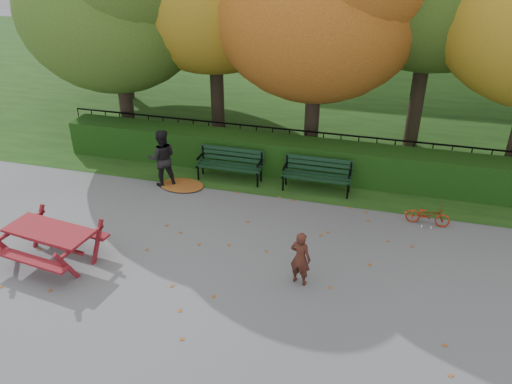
% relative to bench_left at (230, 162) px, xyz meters
% --- Properties ---
extents(ground, '(90.00, 90.00, 0.00)m').
position_rel_bench_left_xyz_m(ground, '(1.30, -3.70, -0.52)').
color(ground, slate).
rests_on(ground, ground).
extents(grass_strip, '(90.00, 90.00, 0.00)m').
position_rel_bench_left_xyz_m(grass_strip, '(1.30, 10.30, -0.51)').
color(grass_strip, '#193412').
rests_on(grass_strip, ground).
extents(hedge, '(13.00, 0.90, 1.00)m').
position_rel_bench_left_xyz_m(hedge, '(1.30, 0.80, -0.02)').
color(hedge, black).
rests_on(hedge, ground).
extents(iron_fence, '(14.00, 0.04, 1.02)m').
position_rel_bench_left_xyz_m(iron_fence, '(1.30, 1.60, 0.02)').
color(iron_fence, black).
rests_on(iron_fence, ground).
extents(bench_left, '(1.80, 0.57, 0.88)m').
position_rel_bench_left_xyz_m(bench_left, '(0.00, 0.00, 0.00)').
color(bench_left, black).
rests_on(bench_left, ground).
extents(bench_right, '(1.80, 0.57, 0.88)m').
position_rel_bench_left_xyz_m(bench_right, '(2.40, 0.00, 0.00)').
color(bench_right, black).
rests_on(bench_right, ground).
extents(picnic_table, '(2.01, 1.71, 0.89)m').
position_rel_bench_left_xyz_m(picnic_table, '(-2.40, -4.62, 0.09)').
color(picnic_table, maroon).
rests_on(picnic_table, ground).
extents(leaf_pile, '(1.45, 1.26, 0.08)m').
position_rel_bench_left_xyz_m(leaf_pile, '(-1.14, -0.78, -0.48)').
color(leaf_pile, '#67350F').
rests_on(leaf_pile, ground).
extents(leaf_scatter, '(9.00, 5.70, 0.01)m').
position_rel_bench_left_xyz_m(leaf_scatter, '(1.30, -3.40, -0.51)').
color(leaf_scatter, '#67350F').
rests_on(leaf_scatter, ground).
extents(child, '(0.48, 0.38, 1.17)m').
position_rel_bench_left_xyz_m(child, '(2.71, -3.95, 0.06)').
color(child, '#441E15').
rests_on(child, ground).
extents(adult, '(0.95, 0.86, 1.58)m').
position_rel_bench_left_xyz_m(adult, '(-1.64, -0.80, 0.27)').
color(adult, black).
rests_on(adult, ground).
extents(bicycle, '(1.02, 0.41, 0.53)m').
position_rel_bench_left_xyz_m(bicycle, '(5.20, -1.03, -0.26)').
color(bicycle, '#9B230E').
rests_on(bicycle, ground).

